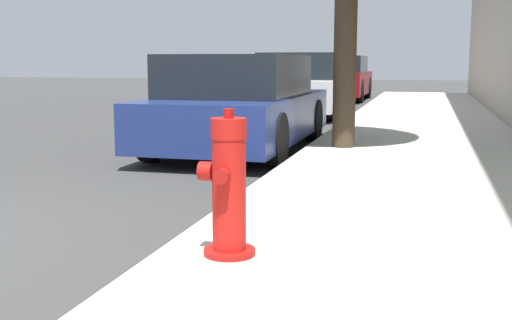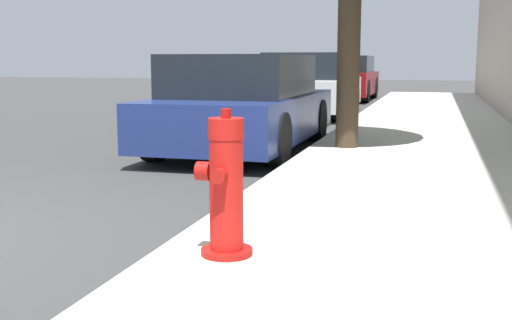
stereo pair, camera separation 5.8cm
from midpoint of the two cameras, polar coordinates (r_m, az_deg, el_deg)
The scene contains 5 objects.
sidewalk_slab at distance 3.31m, azimuth 12.60°, elevation -11.86°, with size 2.80×40.00×0.16m.
fire_hydrant at distance 3.56m, azimuth -2.94°, elevation -2.60°, with size 0.32×0.32×0.82m.
parked_car_near at distance 8.87m, azimuth -1.60°, elevation 4.94°, with size 1.78×4.17×1.32m.
parked_car_mid at distance 14.69m, azimuth 4.24°, elevation 6.64°, with size 1.86×4.14×1.41m.
parked_car_far at distance 20.66m, azimuth 7.36°, elevation 7.20°, with size 1.73×4.17×1.39m.
Camera 1 is at (3.63, -3.11, 1.23)m, focal length 45.00 mm.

